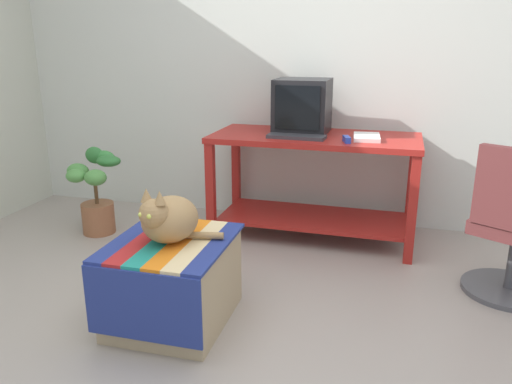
# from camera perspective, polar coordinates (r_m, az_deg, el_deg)

# --- Properties ---
(ground_plane) EXTENTS (14.00, 14.00, 0.00)m
(ground_plane) POSITION_cam_1_polar(r_m,az_deg,el_deg) (2.50, -4.86, -17.83)
(ground_plane) COLOR #9E9389
(back_wall) EXTENTS (8.00, 0.10, 2.60)m
(back_wall) POSITION_cam_1_polar(r_m,az_deg,el_deg) (4.04, 4.86, 15.08)
(back_wall) COLOR silver
(back_wall) RESTS_ON ground_plane
(desk) EXTENTS (1.49, 0.69, 0.77)m
(desk) POSITION_cam_1_polar(r_m,az_deg,el_deg) (3.67, 6.63, 2.70)
(desk) COLOR maroon
(desk) RESTS_ON ground_plane
(tv_monitor) EXTENTS (0.39, 0.39, 0.39)m
(tv_monitor) POSITION_cam_1_polar(r_m,az_deg,el_deg) (3.70, 5.31, 9.68)
(tv_monitor) COLOR black
(tv_monitor) RESTS_ON desk
(keyboard) EXTENTS (0.41, 0.17, 0.02)m
(keyboard) POSITION_cam_1_polar(r_m,az_deg,el_deg) (3.49, 4.64, 6.33)
(keyboard) COLOR #333338
(keyboard) RESTS_ON desk
(book) EXTENTS (0.19, 0.29, 0.03)m
(book) POSITION_cam_1_polar(r_m,az_deg,el_deg) (3.53, 12.51, 6.13)
(book) COLOR white
(book) RESTS_ON desk
(ottoman_with_blanket) EXTENTS (0.58, 0.68, 0.45)m
(ottoman_with_blanket) POSITION_cam_1_polar(r_m,az_deg,el_deg) (2.67, -9.47, -9.99)
(ottoman_with_blanket) COLOR tan
(ottoman_with_blanket) RESTS_ON ground_plane
(cat) EXTENTS (0.42, 0.38, 0.30)m
(cat) POSITION_cam_1_polar(r_m,az_deg,el_deg) (2.52, -10.00, -2.97)
(cat) COLOR #9E7A4C
(cat) RESTS_ON ottoman_with_blanket
(potted_plant) EXTENTS (0.44, 0.32, 0.66)m
(potted_plant) POSITION_cam_1_polar(r_m,az_deg,el_deg) (3.97, -17.84, -0.23)
(potted_plant) COLOR brown
(potted_plant) RESTS_ON ground_plane
(stapler) EXTENTS (0.07, 0.12, 0.04)m
(stapler) POSITION_cam_1_polar(r_m,az_deg,el_deg) (3.39, 10.30, 5.93)
(stapler) COLOR #2342B7
(stapler) RESTS_ON desk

